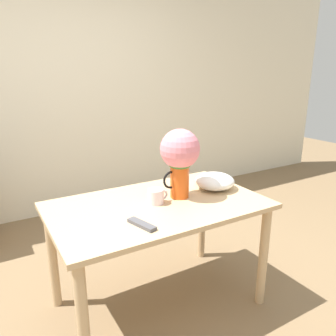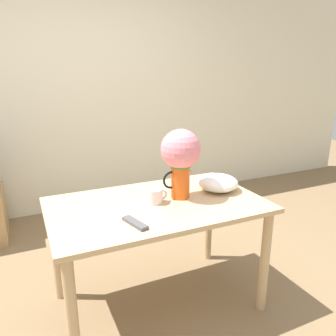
% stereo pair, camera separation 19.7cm
% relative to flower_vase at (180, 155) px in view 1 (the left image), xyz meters
% --- Properties ---
extents(ground_plane, '(12.00, 12.00, 0.00)m').
position_rel_flower_vase_xyz_m(ground_plane, '(-0.31, -0.13, -1.01)').
color(ground_plane, '#7F6647').
extents(wall_back, '(8.00, 0.05, 2.60)m').
position_rel_flower_vase_xyz_m(wall_back, '(-0.31, 1.88, 0.29)').
color(wall_back, '#EDE5CC').
rests_on(wall_back, ground_plane).
extents(table, '(1.32, 0.80, 0.73)m').
position_rel_flower_vase_xyz_m(table, '(-0.17, -0.02, -0.38)').
color(table, tan).
rests_on(table, ground_plane).
extents(flower_vase, '(0.25, 0.25, 0.45)m').
position_rel_flower_vase_xyz_m(flower_vase, '(0.00, 0.00, 0.00)').
color(flower_vase, '#E05619').
rests_on(flower_vase, table).
extents(coffee_mug, '(0.14, 0.10, 0.09)m').
position_rel_flower_vase_xyz_m(coffee_mug, '(-0.18, -0.02, -0.24)').
color(coffee_mug, silver).
rests_on(coffee_mug, table).
extents(white_bowl, '(0.27, 0.27, 0.11)m').
position_rel_flower_vase_xyz_m(white_bowl, '(0.29, 0.01, -0.23)').
color(white_bowl, white).
rests_on(white_bowl, table).
extents(remote_control, '(0.10, 0.19, 0.02)m').
position_rel_flower_vase_xyz_m(remote_control, '(-0.40, -0.25, -0.27)').
color(remote_control, '#4C4C51').
rests_on(remote_control, table).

